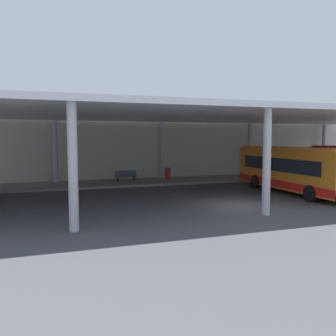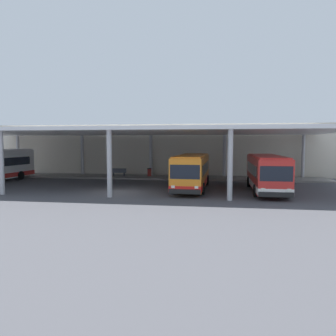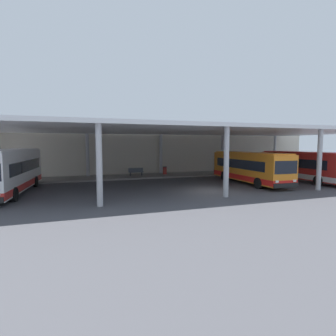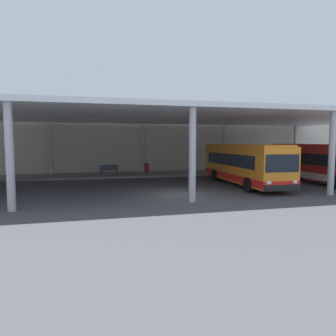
% 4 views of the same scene
% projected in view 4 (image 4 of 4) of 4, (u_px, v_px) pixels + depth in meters
% --- Properties ---
extents(ground_plane, '(200.00, 200.00, 0.00)m').
position_uv_depth(ground_plane, '(179.00, 194.00, 19.63)').
color(ground_plane, '#47474C').
extents(platform_kerb, '(42.00, 4.50, 0.18)m').
position_uv_depth(platform_kerb, '(147.00, 174.00, 30.96)').
color(platform_kerb, gray).
rests_on(platform_kerb, ground).
extents(station_building_facade, '(48.00, 1.60, 6.70)m').
position_uv_depth(station_building_facade, '(141.00, 142.00, 33.82)').
color(station_building_facade, beige).
rests_on(station_building_facade, ground).
extents(canopy_shelter, '(40.00, 17.00, 5.55)m').
position_uv_depth(canopy_shelter, '(160.00, 118.00, 24.48)').
color(canopy_shelter, silver).
rests_on(canopy_shelter, ground).
extents(bus_second_bay, '(2.95, 10.60, 3.17)m').
position_uv_depth(bus_second_bay, '(244.00, 164.00, 23.80)').
color(bus_second_bay, orange).
rests_on(bus_second_bay, ground).
extents(bus_middle_bay, '(2.86, 10.57, 3.17)m').
position_uv_depth(bus_middle_bay, '(319.00, 163.00, 24.98)').
color(bus_middle_bay, red).
rests_on(bus_middle_bay, ground).
extents(bench_waiting, '(1.80, 0.45, 0.92)m').
position_uv_depth(bench_waiting, '(109.00, 169.00, 30.06)').
color(bench_waiting, '#4C515B').
rests_on(bench_waiting, platform_kerb).
extents(trash_bin, '(0.52, 0.52, 0.98)m').
position_uv_depth(trash_bin, '(147.00, 168.00, 31.29)').
color(trash_bin, maroon).
rests_on(trash_bin, platform_kerb).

